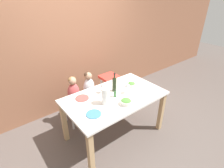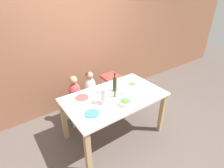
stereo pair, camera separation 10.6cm
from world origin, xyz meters
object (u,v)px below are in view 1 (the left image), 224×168
(chair_far_center, at_px, (90,98))
(wine_glass_near, at_px, (128,87))
(dinner_plate_back_left, at_px, (82,98))
(paper_towel_roll, at_px, (106,96))
(salad_bowl_large, at_px, (126,102))
(chair_right_highchair, at_px, (110,83))
(person_child_center, at_px, (89,84))
(person_child_left, at_px, (73,89))
(wine_bottle, at_px, (114,84))
(salad_bowl_small, at_px, (131,85))
(wine_glass_far, at_px, (103,87))
(chair_far_left, at_px, (75,104))
(dinner_plate_front_left, at_px, (94,114))

(chair_far_center, relative_size, wine_glass_near, 2.77)
(wine_glass_near, distance_m, dinner_plate_back_left, 0.72)
(paper_towel_roll, relative_size, salad_bowl_large, 1.46)
(chair_right_highchair, bearing_deg, salad_bowl_large, -115.24)
(person_child_center, bearing_deg, salad_bowl_large, -88.17)
(person_child_left, relative_size, paper_towel_roll, 1.95)
(salad_bowl_large, bearing_deg, wine_bottle, 74.84)
(paper_towel_roll, distance_m, salad_bowl_large, 0.30)
(wine_glass_near, xyz_separation_m, salad_bowl_small, (0.19, 0.11, -0.07))
(salad_bowl_small, relative_size, dinner_plate_back_left, 0.68)
(paper_towel_roll, distance_m, dinner_plate_back_left, 0.40)
(chair_far_center, relative_size, paper_towel_roll, 1.89)
(person_child_left, bearing_deg, wine_glass_far, -62.12)
(chair_far_left, distance_m, paper_towel_roll, 0.93)
(person_child_left, distance_m, salad_bowl_large, 1.03)
(salad_bowl_large, bearing_deg, chair_right_highchair, 64.76)
(wine_bottle, xyz_separation_m, dinner_plate_front_left, (-0.59, -0.30, -0.12))
(chair_far_left, distance_m, dinner_plate_back_left, 0.60)
(dinner_plate_front_left, bearing_deg, person_child_left, 80.65)
(chair_right_highchair, bearing_deg, paper_towel_roll, -130.98)
(chair_right_highchair, bearing_deg, person_child_center, 179.89)
(wine_glass_near, relative_size, salad_bowl_small, 1.22)
(chair_far_left, distance_m, wine_bottle, 0.89)
(paper_towel_roll, distance_m, wine_glass_far, 0.29)
(chair_right_highchair, xyz_separation_m, paper_towel_roll, (-0.66, -0.76, 0.34))
(paper_towel_roll, xyz_separation_m, dinner_plate_front_left, (-0.28, -0.11, -0.12))
(chair_far_left, distance_m, wine_glass_near, 1.07)
(chair_right_highchair, bearing_deg, dinner_plate_front_left, -137.22)
(chair_far_center, relative_size, wine_bottle, 1.47)
(wine_bottle, bearing_deg, person_child_left, 128.22)
(chair_far_left, bearing_deg, paper_towel_roll, -80.13)
(chair_far_left, relative_size, salad_bowl_large, 2.77)
(salad_bowl_small, bearing_deg, paper_towel_roll, -169.26)
(wine_glass_far, bearing_deg, chair_far_left, 117.92)
(wine_bottle, xyz_separation_m, salad_bowl_large, (-0.11, -0.39, -0.08))
(wine_glass_near, bearing_deg, salad_bowl_small, 29.39)
(salad_bowl_large, height_order, dinner_plate_front_left, salad_bowl_large)
(person_child_center, distance_m, wine_glass_near, 0.82)
(chair_far_center, height_order, wine_glass_near, wine_glass_near)
(chair_far_left, height_order, paper_towel_roll, paper_towel_roll)
(chair_right_highchair, xyz_separation_m, wine_bottle, (-0.35, -0.57, 0.34))
(chair_far_left, xyz_separation_m, person_child_left, (-0.00, 0.00, 0.32))
(wine_glass_far, bearing_deg, person_child_left, 117.88)
(wine_glass_near, xyz_separation_m, dinner_plate_front_left, (-0.71, -0.12, -0.11))
(wine_glass_near, bearing_deg, paper_towel_roll, -178.45)
(person_child_center, bearing_deg, person_child_left, 180.00)
(chair_far_left, height_order, salad_bowl_large, salad_bowl_large)
(chair_right_highchair, distance_m, dinner_plate_back_left, 1.00)
(chair_far_left, xyz_separation_m, wine_glass_far, (0.27, -0.51, 0.50))
(wine_glass_near, xyz_separation_m, wine_glass_far, (-0.30, 0.24, 0.00))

